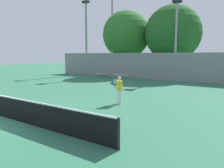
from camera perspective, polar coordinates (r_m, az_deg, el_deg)
ground_plane at (r=10.80m, az=-25.77°, el=-7.93°), size 100.00×100.00×0.00m
tennis_net at (r=10.69m, az=-25.93°, el=-5.36°), size 11.82×0.09×0.97m
tennis_player at (r=12.25m, az=1.88°, el=-1.13°), size 0.54×0.51×1.58m
bench_courtside_far at (r=26.10m, az=2.37°, el=2.42°), size 1.98×0.40×0.43m
bench_adjacent_court at (r=27.77m, az=-2.82°, el=2.72°), size 1.62×0.40×0.43m
light_pole_near_left at (r=24.40m, az=16.40°, el=12.71°), size 0.90×0.60×8.37m
light_pole_far_right at (r=28.43m, az=0.05°, el=14.17°), size 0.90×0.60×10.33m
light_pole_center_back at (r=30.90m, az=-6.75°, el=12.75°), size 0.90×0.60×9.98m
back_fence at (r=24.60m, az=12.57°, el=4.50°), size 29.69×0.06×2.99m
tree_green_broad at (r=29.71m, az=3.73°, el=12.74°), size 6.26×6.26×8.55m
tree_dark_dense at (r=27.77m, az=15.60°, el=12.67°), size 6.68×6.68×8.68m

